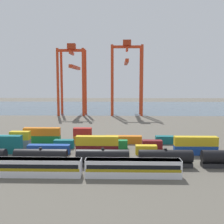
# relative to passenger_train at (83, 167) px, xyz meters

# --- Properties ---
(ground_plane) EXTENTS (420.00, 420.00, 0.00)m
(ground_plane) POSITION_rel_passenger_train_xyz_m (3.99, 62.07, -2.14)
(ground_plane) COLOR #5B564C
(harbour_water) EXTENTS (400.00, 110.00, 0.01)m
(harbour_water) POSITION_rel_passenger_train_xyz_m (3.99, 158.88, -2.14)
(harbour_water) COLOR #475B6B
(harbour_water) RESTS_ON ground_plane
(passenger_train) EXTENTS (42.45, 3.14, 3.90)m
(passenger_train) POSITION_rel_passenger_train_xyz_m (0.00, 0.00, 0.00)
(passenger_train) COLOR silver
(passenger_train) RESTS_ON ground_plane
(freight_tank_row) EXTENTS (74.05, 3.09, 4.55)m
(freight_tank_row) POSITION_rel_passenger_train_xyz_m (3.82, 7.24, 0.04)
(freight_tank_row) COLOR #232326
(freight_tank_row) RESTS_ON ground_plane
(shipping_container_0) EXTENTS (12.10, 2.44, 2.60)m
(shipping_container_0) POSITION_rel_passenger_train_xyz_m (-26.36, 18.48, -0.84)
(shipping_container_0) COLOR #146066
(shipping_container_0) RESTS_ON ground_plane
(shipping_container_1) EXTENTS (12.10, 2.44, 2.60)m
(shipping_container_1) POSITION_rel_passenger_train_xyz_m (-26.36, 18.48, 1.76)
(shipping_container_1) COLOR #146066
(shipping_container_1) RESTS_ON shipping_container_0
(shipping_container_2) EXTENTS (12.10, 2.44, 2.60)m
(shipping_container_2) POSITION_rel_passenger_train_xyz_m (-12.39, 18.48, -0.84)
(shipping_container_2) COLOR #1C4299
(shipping_container_2) RESTS_ON ground_plane
(shipping_container_3) EXTENTS (12.10, 2.44, 2.60)m
(shipping_container_3) POSITION_rel_passenger_train_xyz_m (1.58, 18.48, -0.84)
(shipping_container_3) COLOR maroon
(shipping_container_3) RESTS_ON ground_plane
(shipping_container_4) EXTENTS (12.10, 2.44, 2.60)m
(shipping_container_4) POSITION_rel_passenger_train_xyz_m (1.58, 18.48, 1.76)
(shipping_container_4) COLOR gold
(shipping_container_4) RESTS_ON shipping_container_3
(shipping_container_5) EXTENTS (6.04, 2.44, 2.60)m
(shipping_container_5) POSITION_rel_passenger_train_xyz_m (15.55, 18.48, -0.84)
(shipping_container_5) COLOR gold
(shipping_container_5) RESTS_ON ground_plane
(shipping_container_6) EXTENTS (12.10, 2.44, 2.60)m
(shipping_container_6) POSITION_rel_passenger_train_xyz_m (29.52, 18.48, -0.84)
(shipping_container_6) COLOR #1C4299
(shipping_container_6) RESTS_ON ground_plane
(shipping_container_7) EXTENTS (12.10, 2.44, 2.60)m
(shipping_container_7) POSITION_rel_passenger_train_xyz_m (29.52, 18.48, 1.76)
(shipping_container_7) COLOR gold
(shipping_container_7) RESTS_ON shipping_container_6
(shipping_container_11) EXTENTS (6.04, 2.44, 2.60)m
(shipping_container_11) POSITION_rel_passenger_train_xyz_m (-23.06, 25.10, -0.84)
(shipping_container_11) COLOR slate
(shipping_container_11) RESTS_ON ground_plane
(shipping_container_12) EXTENTS (6.04, 2.44, 2.60)m
(shipping_container_12) POSITION_rel_passenger_train_xyz_m (-23.06, 25.10, 1.76)
(shipping_container_12) COLOR gold
(shipping_container_12) RESTS_ON shipping_container_11
(shipping_container_13) EXTENTS (6.04, 2.44, 2.60)m
(shipping_container_13) POSITION_rel_passenger_train_xyz_m (-9.35, 25.10, -0.84)
(shipping_container_13) COLOR #146066
(shipping_container_13) RESTS_ON ground_plane
(shipping_container_14) EXTENTS (12.10, 2.44, 2.60)m
(shipping_container_14) POSITION_rel_passenger_train_xyz_m (4.37, 25.10, -0.84)
(shipping_container_14) COLOR #197538
(shipping_container_14) RESTS_ON ground_plane
(shipping_container_15) EXTENTS (6.04, 2.44, 2.60)m
(shipping_container_15) POSITION_rel_passenger_train_xyz_m (18.08, 25.10, -0.84)
(shipping_container_15) COLOR maroon
(shipping_container_15) RESTS_ON ground_plane
(shipping_container_16) EXTENTS (6.04, 2.44, 2.60)m
(shipping_container_16) POSITION_rel_passenger_train_xyz_m (31.80, 25.10, -0.84)
(shipping_container_16) COLOR #AD211C
(shipping_container_16) RESTS_ON ground_plane
(shipping_container_17) EXTENTS (6.04, 2.44, 2.60)m
(shipping_container_17) POSITION_rel_passenger_train_xyz_m (-31.80, 31.72, -0.84)
(shipping_container_17) COLOR slate
(shipping_container_17) RESTS_ON ground_plane
(shipping_container_18) EXTENTS (12.10, 2.44, 2.60)m
(shipping_container_18) POSITION_rel_passenger_train_xyz_m (-18.09, 31.72, -0.84)
(shipping_container_18) COLOR #197538
(shipping_container_18) RESTS_ON ground_plane
(shipping_container_19) EXTENTS (12.10, 2.44, 2.60)m
(shipping_container_19) POSITION_rel_passenger_train_xyz_m (-18.09, 31.72, 1.76)
(shipping_container_19) COLOR orange
(shipping_container_19) RESTS_ON shipping_container_18
(shipping_container_20) EXTENTS (6.04, 2.44, 2.60)m
(shipping_container_20) POSITION_rel_passenger_train_xyz_m (-4.38, 31.72, -0.84)
(shipping_container_20) COLOR orange
(shipping_container_20) RESTS_ON ground_plane
(shipping_container_21) EXTENTS (6.04, 2.44, 2.60)m
(shipping_container_21) POSITION_rel_passenger_train_xyz_m (-4.38, 31.72, 1.76)
(shipping_container_21) COLOR #AD211C
(shipping_container_21) RESTS_ON shipping_container_20
(shipping_container_22) EXTENTS (12.10, 2.44, 2.60)m
(shipping_container_22) POSITION_rel_passenger_train_xyz_m (9.33, 31.72, -0.84)
(shipping_container_22) COLOR orange
(shipping_container_22) RESTS_ON ground_plane
(shipping_container_23) EXTENTS (6.04, 2.44, 2.60)m
(shipping_container_23) POSITION_rel_passenger_train_xyz_m (23.04, 31.72, -0.84)
(shipping_container_23) COLOR #146066
(shipping_container_23) RESTS_ON ground_plane
(gantry_crane_west) EXTENTS (16.66, 36.34, 43.03)m
(gantry_crane_west) POSITION_rel_passenger_train_xyz_m (-20.83, 111.17, 23.78)
(gantry_crane_west) COLOR red
(gantry_crane_west) RESTS_ON ground_plane
(gantry_crane_central) EXTENTS (19.20, 35.24, 45.03)m
(gantry_crane_central) POSITION_rel_passenger_train_xyz_m (12.50, 111.02, 25.34)
(gantry_crane_central) COLOR red
(gantry_crane_central) RESTS_ON ground_plane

